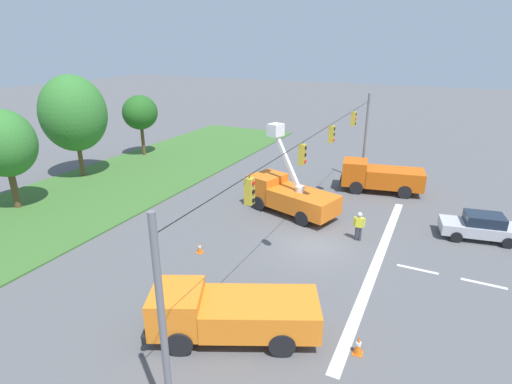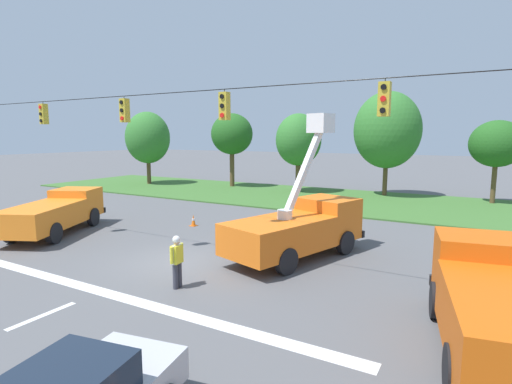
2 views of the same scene
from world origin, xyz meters
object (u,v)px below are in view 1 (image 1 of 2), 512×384
(tree_centre, at_px, (4,144))
(traffic_cone_foreground_right, at_px, (200,248))
(utility_truck_support_near, at_px, (230,312))
(tree_far_east, at_px, (140,113))
(road_worker, at_px, (359,225))
(utility_truck_support_far, at_px, (380,176))
(utility_truck_bucket_lift, at_px, (289,194))
(traffic_cone_mid_right, at_px, (445,217))
(sedan_silver, at_px, (481,226))
(traffic_cone_mid_left, at_px, (358,345))
(tree_east, at_px, (74,114))

(tree_centre, height_order, traffic_cone_foreground_right, tree_centre)
(utility_truck_support_near, xyz_separation_m, traffic_cone_foreground_right, (5.09, 4.79, -0.80))
(tree_far_east, relative_size, road_worker, 3.45)
(utility_truck_support_near, height_order, utility_truck_support_far, utility_truck_support_far)
(tree_centre, bearing_deg, utility_truck_support_near, -103.90)
(tree_centre, bearing_deg, utility_truck_bucket_lift, -66.20)
(tree_far_east, bearing_deg, utility_truck_bucket_lift, -111.08)
(road_worker, relative_size, traffic_cone_mid_right, 2.66)
(sedan_silver, bearing_deg, traffic_cone_mid_right, 48.87)
(traffic_cone_foreground_right, xyz_separation_m, traffic_cone_mid_left, (-3.90, -9.55, 0.09))
(traffic_cone_mid_left, bearing_deg, road_worker, 12.40)
(road_worker, bearing_deg, utility_truck_support_far, 2.44)
(tree_centre, bearing_deg, traffic_cone_mid_left, -98.55)
(tree_far_east, relative_size, traffic_cone_foreground_right, 9.50)
(tree_far_east, distance_m, traffic_cone_foreground_right, 22.38)
(utility_truck_support_far, bearing_deg, tree_centre, 123.24)
(utility_truck_bucket_lift, height_order, sedan_silver, utility_truck_bucket_lift)
(traffic_cone_foreground_right, bearing_deg, traffic_cone_mid_left, -112.20)
(utility_truck_support_far, bearing_deg, tree_far_east, 89.12)
(tree_centre, relative_size, tree_east, 0.81)
(tree_far_east, distance_m, sedan_silver, 31.15)
(tree_east, xyz_separation_m, utility_truck_bucket_lift, (0.51, -18.88, -4.13))
(tree_east, relative_size, sedan_silver, 1.89)
(utility_truck_support_near, distance_m, utility_truck_support_far, 19.52)
(traffic_cone_foreground_right, height_order, traffic_cone_mid_right, traffic_cone_mid_right)
(tree_east, height_order, traffic_cone_mid_right, tree_east)
(tree_east, distance_m, traffic_cone_mid_left, 28.70)
(traffic_cone_mid_right, bearing_deg, utility_truck_support_near, 154.79)
(utility_truck_support_near, height_order, road_worker, utility_truck_support_near)
(tree_far_east, bearing_deg, utility_truck_support_near, -132.94)
(traffic_cone_foreground_right, bearing_deg, tree_east, 67.34)
(utility_truck_support_near, bearing_deg, traffic_cone_mid_left, -75.87)
(tree_centre, bearing_deg, traffic_cone_foreground_right, -89.20)
(utility_truck_support_far, bearing_deg, tree_east, 107.28)
(road_worker, bearing_deg, utility_truck_support_near, 165.25)
(utility_truck_support_near, bearing_deg, utility_truck_bucket_lift, 11.14)
(tree_centre, height_order, road_worker, tree_centre)
(traffic_cone_foreground_right, bearing_deg, utility_truck_bucket_lift, -17.40)
(tree_centre, bearing_deg, utility_truck_support_far, -56.76)
(tree_far_east, distance_m, utility_truck_bucket_lift, 20.33)
(sedan_silver, xyz_separation_m, traffic_cone_mid_left, (-12.52, 4.38, -0.39))
(tree_centre, distance_m, tree_east, 7.34)
(utility_truck_support_near, distance_m, sedan_silver, 16.48)
(utility_truck_support_far, bearing_deg, traffic_cone_mid_left, -172.46)
(utility_truck_support_near, bearing_deg, tree_far_east, 47.06)
(sedan_silver, distance_m, traffic_cone_mid_left, 13.27)
(sedan_silver, relative_size, traffic_cone_mid_left, 5.68)
(utility_truck_support_near, distance_m, road_worker, 10.75)
(utility_truck_bucket_lift, bearing_deg, utility_truck_support_near, -168.86)
(tree_centre, relative_size, road_worker, 3.90)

